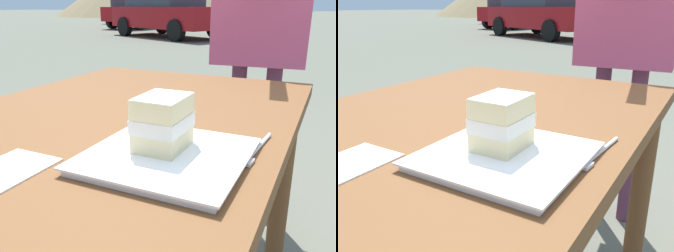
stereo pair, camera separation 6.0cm
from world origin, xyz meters
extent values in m
cylinder|color=brown|center=(-0.61, -0.36, 0.36)|extent=(0.07, 0.07, 0.72)
cylinder|color=brown|center=(-0.61, 0.36, 0.36)|extent=(0.07, 0.07, 0.72)
cube|color=brown|center=(0.00, 0.00, 0.74)|extent=(1.34, 0.83, 0.04)
cube|color=white|center=(0.12, 0.23, 0.77)|extent=(0.26, 0.26, 0.01)
cube|color=white|center=(0.12, 0.23, 0.78)|extent=(0.27, 0.27, 0.00)
cube|color=beige|center=(0.10, 0.22, 0.80)|extent=(0.10, 0.08, 0.03)
cube|color=white|center=(0.10, 0.22, 0.83)|extent=(0.10, 0.08, 0.03)
sphere|color=red|center=(0.14, 0.18, 0.82)|extent=(0.02, 0.02, 0.02)
sphere|color=red|center=(0.11, 0.18, 0.82)|extent=(0.01, 0.01, 0.01)
sphere|color=red|center=(0.09, 0.18, 0.82)|extent=(0.01, 0.01, 0.01)
cube|color=beige|center=(0.10, 0.22, 0.86)|extent=(0.10, 0.08, 0.03)
cube|color=white|center=(0.10, 0.22, 0.87)|extent=(0.10, 0.08, 0.00)
cylinder|color=silver|center=(-0.01, 0.37, 0.77)|extent=(0.14, 0.02, 0.01)
cube|color=silver|center=(0.08, 0.36, 0.77)|extent=(0.03, 0.03, 0.01)
cube|color=white|center=(0.27, 0.01, 0.77)|extent=(0.14, 0.11, 0.00)
cylinder|color=#5D3049|center=(-1.01, 0.07, 0.38)|extent=(0.07, 0.07, 0.77)
cylinder|color=#5D3049|center=(-1.02, 0.23, 0.38)|extent=(0.07, 0.07, 0.77)
cube|color=#B7476B|center=(-1.02, 0.15, 1.04)|extent=(0.20, 0.43, 0.54)
cube|color=maroon|center=(-10.72, -4.85, 0.66)|extent=(3.46, 4.69, 0.67)
cylinder|color=black|center=(-10.91, -3.22, 0.32)|extent=(0.47, 0.68, 0.64)
cylinder|color=black|center=(-9.35, -3.95, 0.32)|extent=(0.47, 0.68, 0.64)
cylinder|color=black|center=(-12.09, -5.74, 0.32)|extent=(0.47, 0.68, 0.64)
cylinder|color=black|center=(-10.53, -6.47, 0.32)|extent=(0.47, 0.68, 0.64)
cube|color=maroon|center=(-14.91, -8.13, 0.66)|extent=(4.15, 2.49, 0.62)
cube|color=#2D333D|center=(-14.72, -8.17, 1.22)|extent=(2.44, 1.94, 0.49)
cylinder|color=black|center=(-16.30, -8.71, 0.35)|extent=(0.74, 0.36, 0.71)
cylinder|color=black|center=(-15.96, -7.06, 0.35)|extent=(0.74, 0.36, 0.71)
cylinder|color=black|center=(-13.87, -9.20, 0.35)|extent=(0.74, 0.36, 0.71)
cylinder|color=black|center=(-13.53, -7.56, 0.35)|extent=(0.74, 0.36, 0.71)
cube|color=#B7BABF|center=(-18.13, -10.31, 0.62)|extent=(1.87, 4.02, 0.56)
cube|color=#2D333D|center=(-18.13, -10.51, 1.19)|extent=(1.61, 2.27, 0.57)
cylinder|color=black|center=(-18.92, -9.02, 0.34)|extent=(0.24, 0.68, 0.68)
cylinder|color=black|center=(-17.25, -9.07, 0.34)|extent=(0.24, 0.68, 0.68)
cylinder|color=black|center=(-19.00, -11.55, 0.34)|extent=(0.24, 0.68, 0.68)
cylinder|color=black|center=(-17.33, -11.61, 0.34)|extent=(0.24, 0.68, 0.68)
camera|label=1|loc=(0.63, 0.47, 1.02)|focal=37.81mm
camera|label=2|loc=(0.60, 0.53, 1.02)|focal=37.81mm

